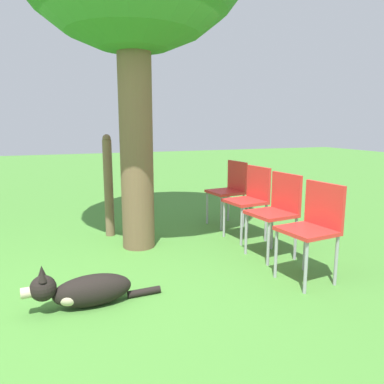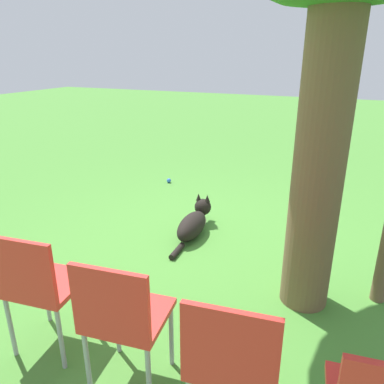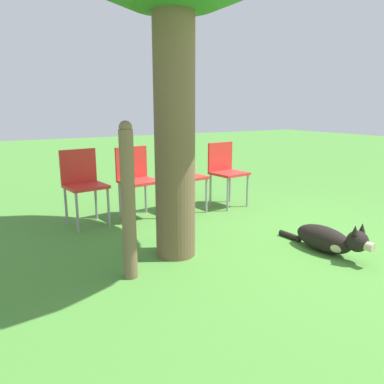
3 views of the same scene
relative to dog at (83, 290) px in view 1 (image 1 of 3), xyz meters
name	(u,v)px [view 1 (image 1 of 3)]	position (x,y,z in m)	size (l,w,h in m)	color
ground_plane	(116,283)	(0.31, 0.36, -0.14)	(30.00, 30.00, 0.00)	#478433
dog	(83,290)	(0.00, 0.00, 0.00)	(1.07, 0.27, 0.37)	black
fence_post	(108,185)	(0.49, 1.85, 0.51)	(0.11, 0.11, 1.29)	brown
red_chair_0	(314,223)	(2.01, -0.20, 0.40)	(0.47, 0.49, 0.90)	red
red_chair_1	(277,208)	(2.06, 0.46, 0.40)	(0.47, 0.49, 0.90)	red
red_chair_2	(250,196)	(2.11, 1.11, 0.40)	(0.47, 0.49, 0.90)	red
red_chair_3	(230,187)	(2.16, 1.77, 0.40)	(0.47, 0.49, 0.90)	red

